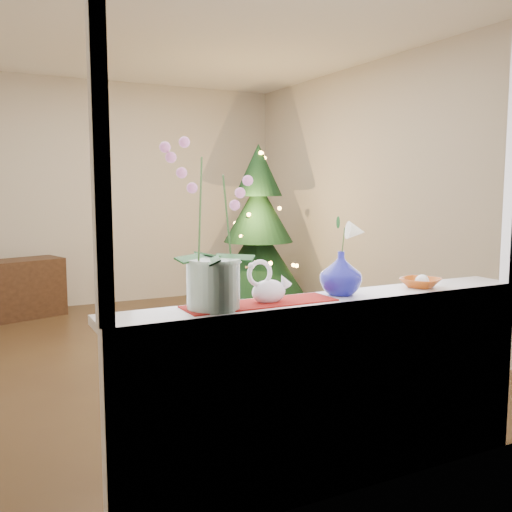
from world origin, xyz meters
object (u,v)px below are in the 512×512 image
Objects in this scene: xmas_tree at (258,229)px; side_table at (21,289)px; blue_vase at (341,270)px; swan at (269,282)px; amber_dish at (421,283)px; paperweight at (422,282)px; orchid_pot at (213,225)px.

xmas_tree is 2.71m from side_table.
blue_vase is at bearing -93.31° from side_table.
xmas_tree reaches higher than swan.
blue_vase is 0.50m from amber_dish.
paperweight is at bearing -104.71° from xmas_tree.
xmas_tree is (0.94, 3.60, 0.02)m from amber_dish.
xmas_tree is at bearing -36.33° from side_table.
orchid_pot is at bearing 179.89° from amber_dish.
paperweight is (0.87, -0.04, -0.06)m from swan.
blue_vase reaches higher than side_table.
orchid_pot is 4.61m from side_table.
amber_dish is at bearing -2.52° from blue_vase.
swan is 3.06× the size of paperweight.
swan is at bearing -178.28° from blue_vase.
swan is 0.25× the size of side_table.
paperweight is 0.04m from amber_dish.
amber_dish is (0.88, -0.01, -0.07)m from swan.
swan is (0.27, 0.01, -0.26)m from orchid_pot.
swan is at bearing 177.48° from paperweight.
amber_dish is at bearing -87.66° from side_table.
swan is at bearing 1.55° from orchid_pot.
amber_dish is 0.20× the size of side_table.
xmas_tree is at bearing 68.35° from blue_vase.
swan is 4.03m from xmas_tree.
amber_dish is (0.49, -0.02, -0.10)m from blue_vase.
xmas_tree reaches higher than amber_dish.
paperweight is (0.47, -0.05, -0.08)m from blue_vase.
side_table is at bearing 108.66° from paperweight.
swan is 4.58m from side_table.
xmas_tree is (2.09, 3.60, -0.32)m from orchid_pot.
orchid_pot is 0.71m from blue_vase.
amber_dish reaches higher than side_table.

